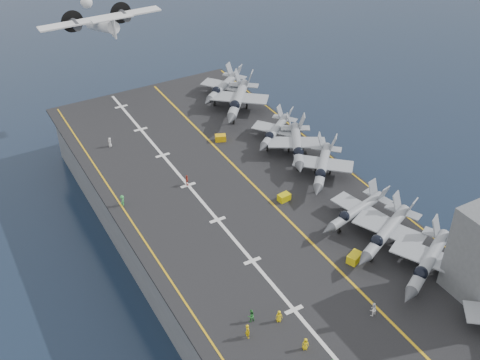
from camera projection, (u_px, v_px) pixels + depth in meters
ground at (252, 259)px, 95.64m from camera, size 500.00×500.00×0.00m
hull at (253, 235)px, 92.77m from camera, size 36.00×90.00×10.00m
flight_deck at (253, 209)px, 89.79m from camera, size 38.00×92.00×0.40m
foul_line at (270, 202)px, 90.87m from camera, size 0.35×90.00×0.02m
landing_centerline at (218, 220)px, 87.25m from camera, size 0.50×90.00×0.02m
deck_edge_port at (147, 244)px, 82.83m from camera, size 0.25×90.00×0.02m
deck_edge_stbd at (352, 173)px, 97.11m from camera, size 0.25×90.00×0.02m
fighter_jet_1 at (429, 260)px, 76.43m from camera, size 18.10×15.95×5.26m
fighter_jet_2 at (387, 231)px, 81.34m from camera, size 17.35×14.95×5.08m
fighter_jet_3 at (357, 210)px, 85.56m from camera, size 14.64×11.39×4.52m
fighter_jet_4 at (323, 165)px, 94.65m from camera, size 16.64×16.92×4.95m
fighter_jet_5 at (297, 144)px, 99.77m from camera, size 15.79×17.53×5.07m
fighter_jet_6 at (275, 130)px, 104.13m from camera, size 15.31×14.47×4.43m
fighter_jet_7 at (238, 98)px, 112.46m from camera, size 18.93×19.67×5.71m
fighter_jet_8 at (223, 86)px, 117.72m from camera, size 16.88×15.90×4.88m
tow_cart_a at (354, 258)px, 79.73m from camera, size 2.42×2.03×1.24m
tow_cart_b at (284, 197)px, 90.87m from camera, size 1.97×1.42×1.10m
tow_cart_c at (221, 138)px, 105.15m from camera, size 2.17×1.82×1.11m
crew_0 at (279, 316)px, 71.08m from camera, size 1.17×1.00×1.65m
crew_1 at (248, 331)px, 68.98m from camera, size 0.82×1.23×2.05m
crew_2 at (251, 316)px, 71.05m from camera, size 1.10×0.75×1.81m
crew_3 at (122, 200)px, 89.66m from camera, size 1.22×1.28×1.78m
crew_4 at (187, 180)px, 93.90m from camera, size 1.14×1.31×1.84m
crew_5 at (110, 142)px, 103.37m from camera, size 0.75×1.07×1.73m
crew_7 at (373, 309)px, 71.77m from camera, size 1.22×0.87×1.92m
transport_plane at (102, 26)px, 116.23m from camera, size 24.02×16.39×5.67m
crew_8 at (305, 344)px, 67.70m from camera, size 1.17×1.00×1.65m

